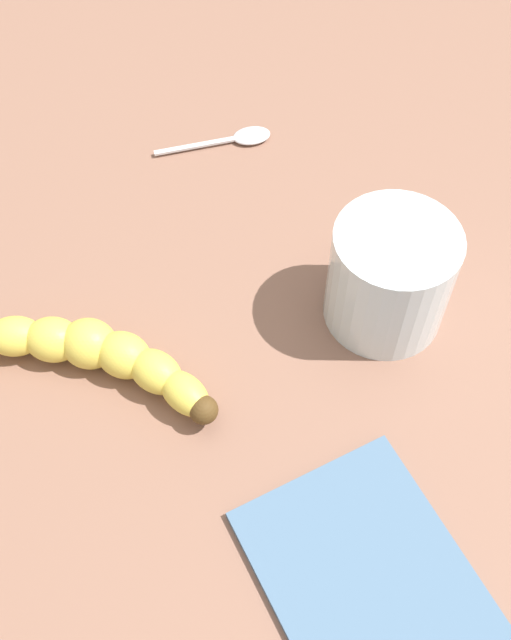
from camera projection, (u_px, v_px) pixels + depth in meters
The scene contains 5 objects.
wooden_tabletop at pixel (203, 331), 60.92cm from camera, with size 120.00×120.00×3.00cm, color #855C4A.
banana at pixel (85, 353), 55.70cm from camera, with size 12.94×19.42×3.88cm.
smoothie_glass at pixel (389, 279), 56.67cm from camera, with size 9.40×9.40×9.06cm.
teaspoon at pixel (245, 137), 71.05cm from camera, with size 2.44×11.22×0.80cm.
folded_napkin at pixel (366, 576), 48.14cm from camera, with size 15.54×12.60×0.60cm, color slate.
Camera 1 is at (33.44, -4.82, 52.38)cm, focal length 42.07 mm.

